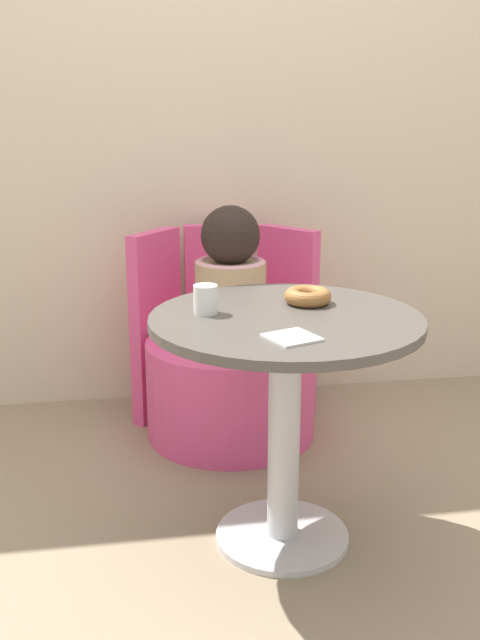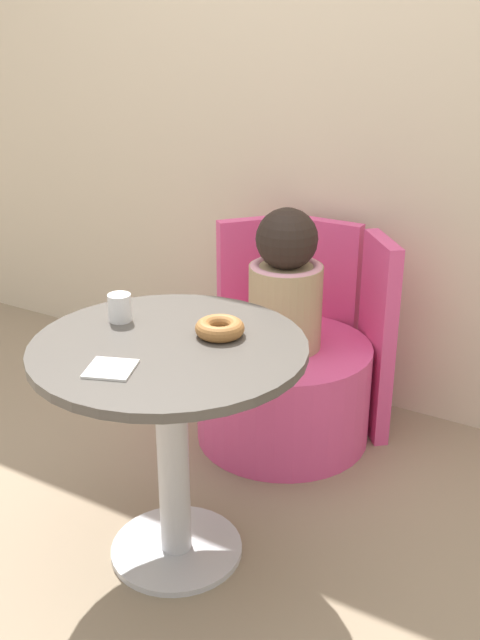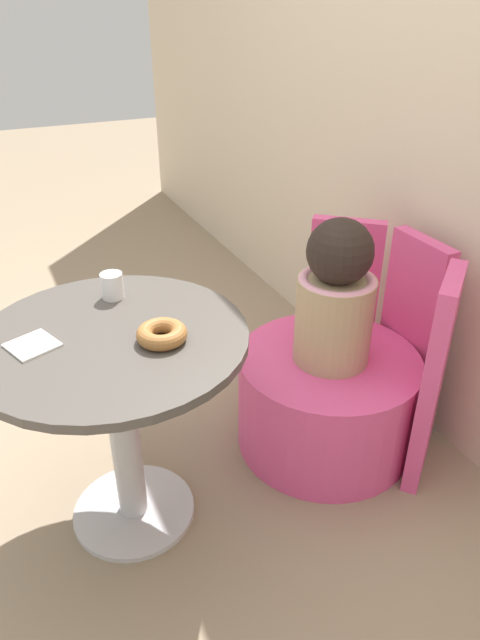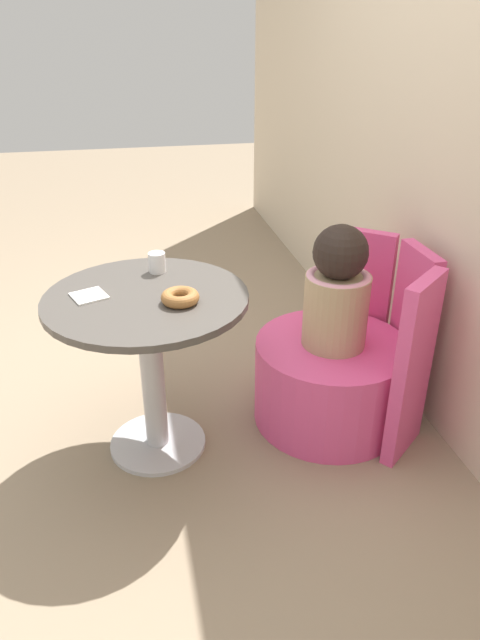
# 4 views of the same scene
# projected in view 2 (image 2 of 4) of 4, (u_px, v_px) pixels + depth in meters

# --- Properties ---
(ground_plane) EXTENTS (12.00, 12.00, 0.00)m
(ground_plane) POSITION_uv_depth(u_px,v_px,m) (156.00, 542.00, 2.13)
(ground_plane) COLOR gray
(back_wall) EXTENTS (6.00, 0.06, 2.40)m
(back_wall) POSITION_uv_depth(u_px,v_px,m) (338.00, 72.00, 2.56)
(back_wall) COLOR beige
(back_wall) RESTS_ON ground_plane
(round_table) EXTENTS (0.69, 0.69, 0.64)m
(round_table) POSITION_uv_depth(u_px,v_px,m) (172.00, 401.00, 1.91)
(round_table) COLOR silver
(round_table) RESTS_ON ground_plane
(tub_chair) EXTENTS (0.60, 0.60, 0.35)m
(tub_chair) POSITION_uv_depth(u_px,v_px,m) (283.00, 391.00, 2.60)
(tub_chair) COLOR #E54C8C
(tub_chair) RESTS_ON ground_plane
(booth_backrest) EXTENTS (0.70, 0.25, 0.71)m
(booth_backrest) POSITION_uv_depth(u_px,v_px,m) (316.00, 320.00, 2.72)
(booth_backrest) COLOR #E54C8C
(booth_backrest) RESTS_ON ground_plane
(child_figure) EXTENTS (0.24, 0.24, 0.47)m
(child_figure) POSITION_uv_depth(u_px,v_px,m) (286.00, 284.00, 2.44)
(child_figure) COLOR tan
(child_figure) RESTS_ON tub_chair
(donut) EXTENTS (0.13, 0.13, 0.04)m
(donut) POSITION_uv_depth(u_px,v_px,m) (220.00, 328.00, 1.88)
(donut) COLOR #9E6633
(donut) RESTS_ON round_table
(cup) EXTENTS (0.06, 0.06, 0.07)m
(cup) POSITION_uv_depth(u_px,v_px,m) (120.00, 308.00, 1.97)
(cup) COLOR white
(cup) RESTS_ON round_table
(paper_napkin) EXTENTS (0.14, 0.14, 0.01)m
(paper_napkin) POSITION_uv_depth(u_px,v_px,m) (111.00, 369.00, 1.71)
(paper_napkin) COLOR white
(paper_napkin) RESTS_ON round_table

